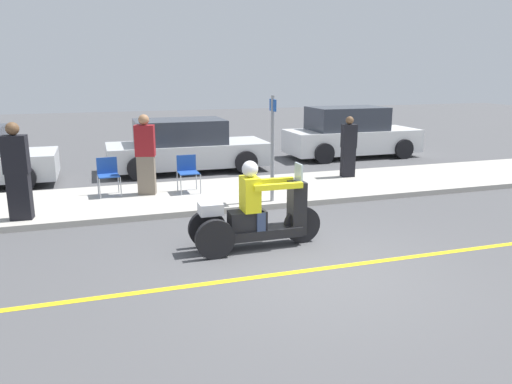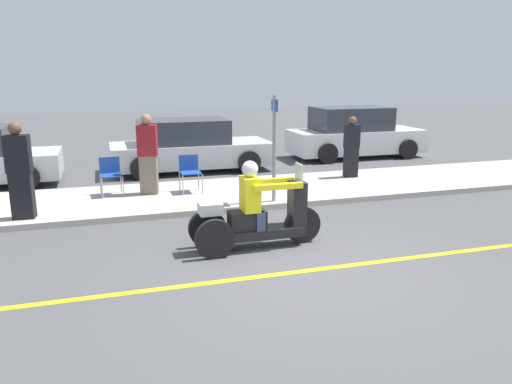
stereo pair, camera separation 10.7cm
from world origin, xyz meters
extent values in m
plane|color=#4C4C4F|center=(0.00, 0.00, 0.00)|extent=(60.00, 60.00, 0.00)
cube|color=gold|center=(-0.48, 0.00, 0.00)|extent=(24.00, 0.12, 0.01)
cube|color=#B2ADA3|center=(0.00, 4.60, 0.06)|extent=(28.00, 2.80, 0.12)
cylinder|color=black|center=(0.32, 1.16, 0.31)|extent=(0.62, 0.10, 0.62)
cylinder|color=black|center=(-1.23, 0.88, 0.31)|extent=(0.62, 0.10, 0.62)
cylinder|color=black|center=(-1.23, 1.44, 0.31)|extent=(0.62, 0.10, 0.62)
cube|color=black|center=(-0.48, 1.16, 0.25)|extent=(1.49, 0.39, 0.15)
cube|color=black|center=(-0.63, 1.16, 0.48)|extent=(0.60, 0.31, 0.30)
cube|color=black|center=(0.22, 1.16, 0.61)|extent=(0.24, 0.31, 0.88)
cube|color=silver|center=(0.24, 1.16, 1.20)|extent=(0.03, 0.28, 0.30)
cube|color=silver|center=(-1.23, 1.16, 0.72)|extent=(0.36, 0.31, 0.18)
cube|color=yellow|center=(-0.58, 1.16, 0.90)|extent=(0.26, 0.38, 0.55)
sphere|color=silver|center=(-0.58, 1.16, 1.31)|extent=(0.26, 0.26, 0.26)
cube|color=#38476B|center=(-0.45, 1.04, 0.48)|extent=(0.14, 0.14, 0.30)
cube|color=#38476B|center=(-0.45, 1.28, 0.48)|extent=(0.14, 0.14, 0.30)
cube|color=yellow|center=(-0.18, 0.96, 1.04)|extent=(0.81, 0.09, 0.09)
cube|color=yellow|center=(-0.18, 1.36, 1.04)|extent=(0.81, 0.09, 0.09)
cube|color=black|center=(3.32, 5.19, 0.50)|extent=(0.35, 0.26, 0.75)
cube|color=black|center=(3.32, 5.19, 1.17)|extent=(0.39, 0.26, 0.60)
sphere|color=brown|center=(3.32, 5.19, 1.57)|extent=(0.20, 0.20, 0.20)
cube|color=black|center=(-4.25, 3.64, 0.56)|extent=(0.41, 0.30, 0.87)
cube|color=black|center=(-4.25, 3.64, 1.33)|extent=(0.46, 0.31, 0.69)
sphere|color=brown|center=(-4.25, 3.64, 1.80)|extent=(0.24, 0.24, 0.24)
cube|color=#726656|center=(-1.83, 4.89, 0.55)|extent=(0.43, 0.34, 0.86)
cube|color=maroon|center=(-1.83, 4.89, 1.31)|extent=(0.47, 0.35, 0.68)
sphere|color=#9E704C|center=(-1.83, 4.89, 1.77)|extent=(0.23, 0.23, 0.23)
cylinder|color=#A5A8AD|center=(-1.13, 4.52, 0.34)|extent=(0.02, 0.02, 0.44)
cylinder|color=#A5A8AD|center=(-0.69, 4.53, 0.34)|extent=(0.02, 0.02, 0.44)
cylinder|color=#A5A8AD|center=(-1.14, 4.96, 0.34)|extent=(0.02, 0.02, 0.44)
cylinder|color=#A5A8AD|center=(-0.70, 4.97, 0.34)|extent=(0.02, 0.02, 0.44)
cube|color=#1E479E|center=(-0.92, 4.75, 0.57)|extent=(0.45, 0.45, 0.02)
cube|color=#1E479E|center=(-0.92, 4.97, 0.75)|extent=(0.44, 0.03, 0.38)
cylinder|color=#A5A8AD|center=(-2.84, 4.74, 0.34)|extent=(0.02, 0.02, 0.44)
cylinder|color=#A5A8AD|center=(-2.40, 4.77, 0.34)|extent=(0.02, 0.02, 0.44)
cylinder|color=#A5A8AD|center=(-2.87, 5.17, 0.34)|extent=(0.02, 0.02, 0.44)
cylinder|color=#A5A8AD|center=(-2.43, 5.21, 0.34)|extent=(0.02, 0.02, 0.44)
cube|color=#1E479E|center=(-2.64, 4.97, 0.57)|extent=(0.47, 0.47, 0.02)
cube|color=#1E479E|center=(-2.65, 5.19, 0.75)|extent=(0.44, 0.06, 0.38)
cube|color=silver|center=(-0.37, 7.79, 0.49)|extent=(4.46, 1.74, 0.63)
cube|color=#2D333D|center=(-0.59, 7.79, 1.14)|extent=(2.45, 1.57, 0.66)
cylinder|color=black|center=(1.08, 6.92, 0.32)|extent=(0.64, 0.22, 0.64)
cylinder|color=black|center=(1.08, 8.66, 0.32)|extent=(0.64, 0.22, 0.64)
cylinder|color=black|center=(-1.82, 6.92, 0.32)|extent=(0.64, 0.22, 0.64)
cylinder|color=black|center=(-1.82, 8.66, 0.32)|extent=(0.64, 0.22, 0.64)
cylinder|color=black|center=(-4.57, 6.58, 0.32)|extent=(0.64, 0.22, 0.64)
cylinder|color=black|center=(-4.57, 8.29, 0.32)|extent=(0.64, 0.22, 0.64)
cube|color=silver|center=(5.23, 8.50, 0.54)|extent=(4.36, 1.70, 0.73)
cube|color=#2D333D|center=(5.01, 8.50, 1.28)|extent=(2.40, 1.53, 0.74)
cylinder|color=black|center=(6.65, 7.65, 0.32)|extent=(0.64, 0.22, 0.64)
cylinder|color=black|center=(6.65, 9.35, 0.32)|extent=(0.64, 0.22, 0.64)
cylinder|color=black|center=(3.81, 7.65, 0.32)|extent=(0.64, 0.22, 0.64)
cylinder|color=black|center=(3.81, 9.35, 0.32)|extent=(0.64, 0.22, 0.64)
cylinder|color=gray|center=(0.62, 3.45, 1.22)|extent=(0.08, 0.08, 2.20)
cube|color=#1E51AD|center=(0.62, 3.45, 2.12)|extent=(0.02, 0.36, 0.24)
camera|label=1|loc=(-2.85, -6.15, 2.81)|focal=35.00mm
camera|label=2|loc=(-2.75, -6.18, 2.81)|focal=35.00mm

